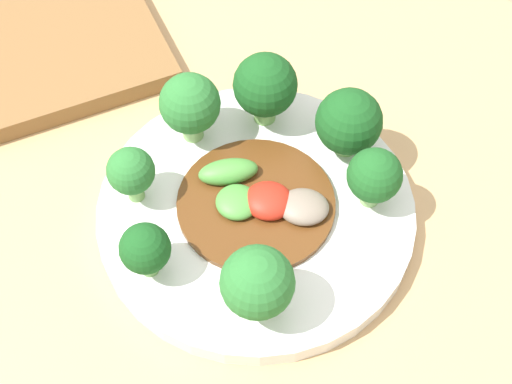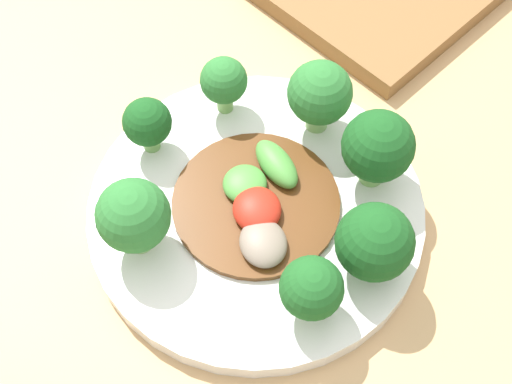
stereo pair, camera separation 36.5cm
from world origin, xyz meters
name	(u,v)px [view 1 (the left image)]	position (x,y,z in m)	size (l,w,h in m)	color
table	(216,354)	(0.00, 0.00, 0.36)	(1.10, 0.85, 0.72)	tan
plate	(256,211)	(-0.05, -0.02, 0.73)	(0.28, 0.28, 0.02)	white
broccoli_east	(190,105)	(0.05, -0.04, 0.78)	(0.05, 0.05, 0.07)	#89B76B
broccoli_southeast	(265,86)	(0.01, -0.10, 0.78)	(0.06, 0.06, 0.07)	#7AAD5B
broccoli_northeast	(131,172)	(0.03, 0.04, 0.77)	(0.04, 0.04, 0.06)	#7AAD5B
broccoli_southwest	(374,176)	(-0.12, -0.10, 0.77)	(0.05, 0.05, 0.06)	#89B76B
broccoli_south	(349,122)	(-0.06, -0.13, 0.77)	(0.06, 0.06, 0.07)	#7AAD5B
broccoli_north	(145,249)	(-0.03, 0.08, 0.77)	(0.04, 0.04, 0.05)	#70A356
broccoli_northwest	(257,283)	(-0.12, 0.04, 0.78)	(0.06, 0.06, 0.07)	#89B76B
stirfry_center	(259,199)	(-0.05, -0.03, 0.74)	(0.14, 0.14, 0.02)	#5B3314
cutting_board	(47,18)	(0.28, -0.05, 0.73)	(0.34, 0.30, 0.02)	brown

